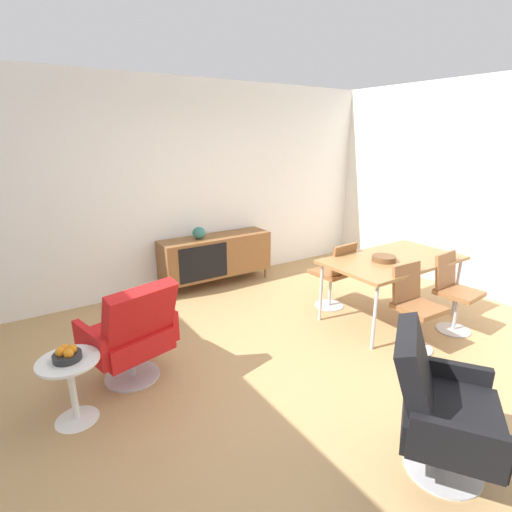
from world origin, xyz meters
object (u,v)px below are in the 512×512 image
at_px(vase_cobalt, 199,233).
at_px(dining_chair_front_left, 414,304).
at_px(dining_chair_back_left, 335,272).
at_px(armchair_black_shell, 440,406).
at_px(dining_chair_front_right, 454,289).
at_px(wooden_bowl_on_table, 384,258).
at_px(dining_table, 393,262).
at_px(side_table_round, 72,383).
at_px(sideboard, 216,255).
at_px(fruit_bowl, 67,354).
at_px(lounge_chair_red, 132,333).

xyz_separation_m(vase_cobalt, dining_chair_front_left, (1.09, -2.64, -0.33)).
height_order(dining_chair_back_left, armchair_black_shell, armchair_black_shell).
bearing_deg(dining_chair_front_right, wooden_bowl_on_table, 133.57).
relative_size(dining_table, side_table_round, 3.08).
xyz_separation_m(vase_cobalt, armchair_black_shell, (-0.11, -3.68, -0.34)).
bearing_deg(sideboard, armchair_black_shell, -95.47).
height_order(sideboard, side_table_round, sideboard).
bearing_deg(dining_table, side_table_round, 177.48).
xyz_separation_m(dining_chair_back_left, fruit_bowl, (-3.07, -0.41, 0.09)).
xyz_separation_m(sideboard, vase_cobalt, (-0.25, 0.00, 0.36)).
relative_size(sideboard, side_table_round, 3.08).
xyz_separation_m(wooden_bowl_on_table, dining_chair_front_left, (-0.17, -0.55, -0.30)).
bearing_deg(fruit_bowl, dining_chair_front_left, -13.06).
distance_m(dining_chair_back_left, lounge_chair_red, 2.54).
bearing_deg(vase_cobalt, dining_table, -55.25).
bearing_deg(dining_chair_front_right, sideboard, 120.30).
distance_m(vase_cobalt, dining_chair_front_right, 3.20).
xyz_separation_m(armchair_black_shell, fruit_bowl, (-1.86, 1.75, 0.10)).
height_order(dining_table, fruit_bowl, dining_table).
xyz_separation_m(dining_chair_front_right, dining_chair_front_left, (-0.69, 0.00, 0.00)).
xyz_separation_m(dining_chair_back_left, armchair_black_shell, (-1.20, -2.16, -0.00)).
bearing_deg(fruit_bowl, side_table_round, -107.30).
distance_m(armchair_black_shell, fruit_bowl, 2.56).
distance_m(dining_chair_back_left, fruit_bowl, 3.09).
bearing_deg(vase_cobalt, lounge_chair_red, -130.64).
xyz_separation_m(dining_chair_front_left, side_table_round, (-3.06, 0.71, -0.15)).
height_order(dining_table, side_table_round, dining_table).
relative_size(dining_chair_front_right, dining_chair_front_left, 1.00).
xyz_separation_m(sideboard, lounge_chair_red, (-1.68, -1.67, 0.03)).
xyz_separation_m(vase_cobalt, dining_chair_front_right, (1.79, -2.64, -0.33)).
height_order(side_table_round, fruit_bowl, fruit_bowl).
xyz_separation_m(side_table_round, fruit_bowl, (0.00, 0.00, 0.24)).
relative_size(dining_table, fruit_bowl, 8.00).
distance_m(dining_chair_back_left, dining_chair_front_left, 1.12).
relative_size(dining_chair_front_right, dining_chair_back_left, 1.00).
bearing_deg(side_table_round, sideboard, 40.97).
bearing_deg(sideboard, dining_chair_front_left, -72.18).
xyz_separation_m(lounge_chair_red, fruit_bowl, (-0.53, -0.25, 0.10)).
relative_size(dining_chair_back_left, armchair_black_shell, 0.90).
distance_m(sideboard, armchair_black_shell, 3.69).
xyz_separation_m(vase_cobalt, dining_table, (1.44, -2.08, -0.10)).
height_order(wooden_bowl_on_table, armchair_black_shell, armchair_black_shell).
distance_m(wooden_bowl_on_table, lounge_chair_red, 2.75).
height_order(sideboard, dining_table, dining_table).
bearing_deg(fruit_bowl, dining_chair_back_left, 7.56).
bearing_deg(sideboard, wooden_bowl_on_table, -64.01).
distance_m(dining_chair_front_right, side_table_round, 3.83).
relative_size(sideboard, armchair_black_shell, 1.69).
xyz_separation_m(dining_chair_front_right, side_table_round, (-3.76, 0.71, -0.15)).
xyz_separation_m(sideboard, side_table_round, (-2.22, -1.93, -0.12)).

